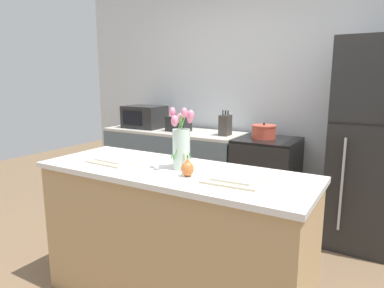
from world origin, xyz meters
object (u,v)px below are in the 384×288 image
stove_range (266,181)px  refrigerator (373,146)px  toaster (179,124)px  microwave (144,117)px  pear_figurine (187,168)px  plate_setting_right (236,178)px  cooking_pot (264,132)px  plate_setting_left (118,159)px  knife_block (225,125)px  flower_vase (181,143)px

stove_range → refrigerator: size_ratio=0.49×
toaster → microwave: (-0.53, 0.04, 0.05)m
pear_figurine → plate_setting_right: (0.28, 0.08, -0.04)m
cooking_pot → refrigerator: bearing=-0.0°
microwave → toaster: bearing=-4.0°
refrigerator → toaster: (-2.01, -0.04, 0.06)m
plate_setting_left → knife_block: (0.08, 1.58, 0.06)m
stove_range → toaster: bearing=-177.9°
plate_setting_right → knife_block: 1.78m
toaster → flower_vase: bearing=-56.6°
knife_block → flower_vase: bearing=-74.8°
flower_vase → toaster: (-1.01, 1.53, -0.12)m
plate_setting_right → flower_vase: bearing=174.0°
stove_range → plate_setting_right: size_ratio=2.71×
knife_block → toaster: bearing=-179.3°
flower_vase → toaster: bearing=123.4°
refrigerator → toaster: bearing=-178.9°
plate_setting_left → plate_setting_right: size_ratio=1.00×
stove_range → plate_setting_left: (-0.55, -1.61, 0.50)m
refrigerator → flower_vase: 1.87m
pear_figurine → toaster: toaster is taller
flower_vase → pear_figurine: bearing=-45.7°
pear_figurine → knife_block: size_ratio=0.47×
stove_range → pear_figurine: bearing=-87.7°
flower_vase → knife_block: size_ratio=1.46×
refrigerator → toaster: refrigerator is taller
toaster → stove_range: bearing=2.1°
stove_range → pear_figurine: pear_figurine is taller
cooking_pot → microwave: (-1.54, -0.00, 0.07)m
refrigerator → cooking_pot: refrigerator is taller
pear_figurine → toaster: (-1.13, 1.65, -0.01)m
plate_setting_left → stove_range: bearing=71.3°
cooking_pot → knife_block: 0.42m
stove_range → plate_setting_right: 1.72m
pear_figurine → knife_block: knife_block is taller
stove_range → plate_setting_left: bearing=-108.7°
refrigerator → knife_block: 1.42m
stove_range → flower_vase: (-0.05, -1.57, 0.66)m
cooking_pot → plate_setting_left: bearing=-107.2°
pear_figurine → microwave: size_ratio=0.26×
refrigerator → toaster: size_ratio=6.61×
refrigerator → microwave: bearing=-180.0°
refrigerator → plate_setting_right: (-0.60, -1.61, 0.03)m
flower_vase → microwave: 2.20m
toaster → plate_setting_right: bearing=-48.2°
cooking_pot → knife_block: knife_block is taller
toaster → knife_block: knife_block is taller
stove_range → microwave: bearing=-180.0°
refrigerator → flower_vase: (-1.00, -1.57, 0.19)m
refrigerator → pear_figurine: bearing=-117.6°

